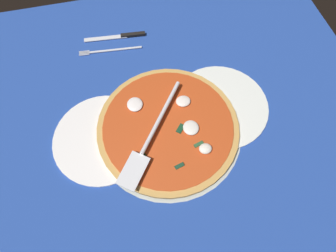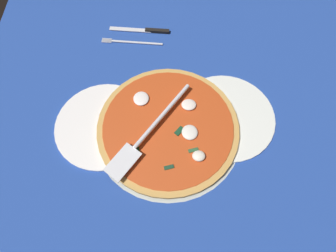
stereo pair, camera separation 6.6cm
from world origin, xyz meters
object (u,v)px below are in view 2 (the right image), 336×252
at_px(dinner_plate_left, 104,125).
at_px(dinner_plate_right, 225,116).
at_px(pizza_server, 150,130).
at_px(place_setting_far, 139,37).
at_px(pizza, 168,126).

height_order(dinner_plate_left, dinner_plate_right, same).
bearing_deg(pizza_server, dinner_plate_left, -67.75).
bearing_deg(place_setting_far, dinner_plate_right, 135.72).
distance_m(dinner_plate_left, pizza, 0.16).
bearing_deg(dinner_plate_left, place_setting_far, 75.67).
xyz_separation_m(dinner_plate_left, pizza_server, (0.12, -0.03, 0.03)).
distance_m(dinner_plate_left, pizza_server, 0.13).
height_order(pizza, pizza_server, pizza_server).
relative_size(dinner_plate_right, pizza, 0.71).
bearing_deg(dinner_plate_right, pizza_server, -164.09).
distance_m(pizza, pizza_server, 0.05).
bearing_deg(dinner_plate_left, pizza_server, -14.94).
height_order(pizza_server, place_setting_far, pizza_server).
xyz_separation_m(dinner_plate_right, pizza_server, (-0.19, -0.05, 0.03)).
bearing_deg(dinner_plate_left, pizza, -3.61).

